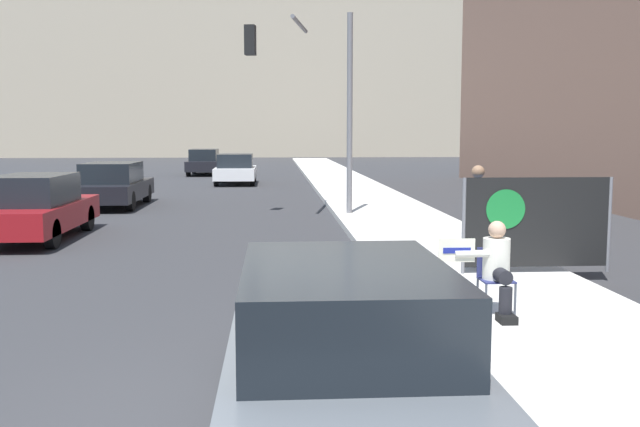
% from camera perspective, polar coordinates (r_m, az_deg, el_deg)
% --- Properties ---
extents(ground_plane, '(160.00, 160.00, 0.00)m').
position_cam_1_polar(ground_plane, '(6.24, -5.97, -16.61)').
color(ground_plane, '#303033').
extents(sidewalk_curb, '(3.13, 90.00, 0.16)m').
position_cam_1_polar(sidewalk_curb, '(21.13, 5.34, -0.00)').
color(sidewalk_curb, beige).
rests_on(sidewalk_curb, ground_plane).
extents(building_backdrop_far, '(52.00, 12.00, 30.19)m').
position_cam_1_polar(building_backdrop_far, '(79.82, -5.52, 15.52)').
color(building_backdrop_far, tan).
rests_on(building_backdrop_far, ground_plane).
extents(seated_protester, '(0.96, 0.77, 1.18)m').
position_cam_1_polar(seated_protester, '(9.20, 13.94, -4.08)').
color(seated_protester, '#474C56').
rests_on(seated_protester, sidewalk_curb).
extents(jogger_on_sidewalk, '(0.34, 0.34, 1.74)m').
position_cam_1_polar(jogger_on_sidewalk, '(12.56, 12.45, -0.08)').
color(jogger_on_sidewalk, black).
rests_on(jogger_on_sidewalk, sidewalk_curb).
extents(protest_banner, '(2.49, 0.06, 1.57)m').
position_cam_1_polar(protest_banner, '(12.15, 16.90, -0.67)').
color(protest_banner, slate).
rests_on(protest_banner, sidewalk_curb).
extents(traffic_light_pole, '(3.06, 2.82, 5.64)m').
position_cam_1_polar(traffic_light_pole, '(20.56, -0.66, 10.70)').
color(traffic_light_pole, slate).
rests_on(traffic_light_pole, sidewalk_curb).
extents(parked_car_curbside, '(1.85, 4.66, 1.42)m').
position_cam_1_polar(parked_car_curbside, '(5.88, 1.89, -10.64)').
color(parked_car_curbside, '#565B60').
rests_on(parked_car_curbside, ground_plane).
extents(car_on_road_nearest, '(1.71, 4.65, 1.50)m').
position_cam_1_polar(car_on_road_nearest, '(17.60, -21.75, 0.46)').
color(car_on_road_nearest, maroon).
rests_on(car_on_road_nearest, ground_plane).
extents(car_on_road_midblock, '(1.87, 4.79, 1.48)m').
position_cam_1_polar(car_on_road_midblock, '(24.67, -16.21, 2.23)').
color(car_on_road_midblock, black).
rests_on(car_on_road_midblock, ground_plane).
extents(car_on_road_distant, '(1.89, 4.14, 1.46)m').
position_cam_1_polar(car_on_road_distant, '(34.49, -6.77, 3.55)').
color(car_on_road_distant, white).
rests_on(car_on_road_distant, ground_plane).
extents(car_on_road_far_lane, '(1.80, 4.68, 1.52)m').
position_cam_1_polar(car_on_road_far_lane, '(42.67, -9.23, 4.08)').
color(car_on_road_far_lane, black).
rests_on(car_on_road_far_lane, ground_plane).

